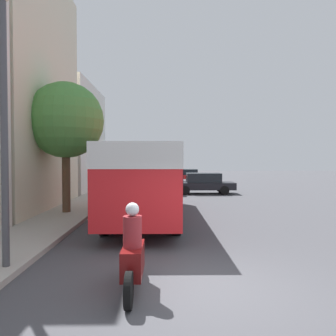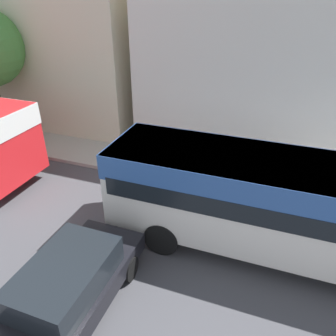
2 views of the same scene
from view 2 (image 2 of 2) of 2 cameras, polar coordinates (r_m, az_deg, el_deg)
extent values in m
cube|color=beige|center=(18.91, -18.07, 25.96)|extent=(5.98, 8.70, 11.94)
cube|color=silver|center=(15.82, 14.73, 19.01)|extent=(6.56, 8.94, 8.15)
cylinder|color=black|center=(14.80, -26.14, 1.51)|extent=(0.28, 1.00, 1.00)
cube|color=silver|center=(9.10, 18.32, -5.67)|extent=(2.41, 9.07, 2.33)
cube|color=#2D569E|center=(8.68, 19.15, -1.23)|extent=(2.43, 9.11, 0.70)
cube|color=black|center=(8.95, 18.61, -4.13)|extent=(2.45, 8.70, 0.51)
cylinder|color=black|center=(10.97, 3.09, -4.89)|extent=(0.28, 1.00, 1.00)
cylinder|color=black|center=(9.31, -1.08, -12.10)|extent=(0.28, 1.00, 1.00)
cube|color=black|center=(8.19, -16.77, -20.36)|extent=(4.44, 1.75, 0.50)
cube|color=black|center=(7.77, -17.41, -17.51)|extent=(2.44, 1.54, 0.67)
cylinder|color=black|center=(8.81, -6.73, -16.98)|extent=(0.64, 0.22, 0.64)
cylinder|color=black|center=(9.48, -15.78, -14.06)|extent=(0.64, 0.22, 0.64)
camera|label=1|loc=(28.57, -55.92, 8.45)|focal=35.00mm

